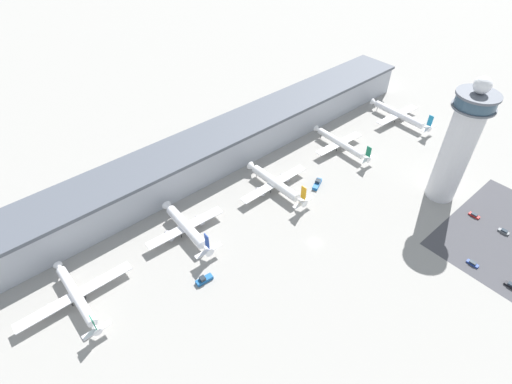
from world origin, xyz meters
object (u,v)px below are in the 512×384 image
control_tower (459,144)px  car_green_van (473,263)px  airplane_gate_bravo (187,227)px  service_truck_catering (204,280)px  car_yellow_taxi (474,215)px  service_truck_fuel (317,184)px  airplane_gate_echo (399,115)px  car_maroon_suv (511,285)px  airplane_gate_charlie (276,183)px  car_red_hatchback (504,232)px  airplane_gate_delta (341,143)px  airplane_gate_alpha (76,296)px

control_tower → car_green_van: control_tower is taller
airplane_gate_bravo → service_truck_catering: 26.10m
airplane_gate_bravo → car_yellow_taxi: airplane_gate_bravo is taller
airplane_gate_bravo → service_truck_catering: airplane_gate_bravo is taller
service_truck_fuel → airplane_gate_echo: bearing=6.2°
car_yellow_taxi → car_maroon_suv: car_maroon_suv is taller
airplane_gate_charlie → car_green_van: airplane_gate_charlie is taller
airplane_gate_charlie → car_red_hatchback: size_ratio=8.72×
airplane_gate_bravo → airplane_gate_delta: airplane_gate_bravo is taller
car_red_hatchback → airplane_gate_delta: bearing=93.3°
airplane_gate_charlie → car_green_van: bearing=-71.7°
control_tower → car_maroon_suv: control_tower is taller
service_truck_catering → airplane_gate_bravo: bearing=70.1°
airplane_gate_alpha → airplane_gate_delta: 144.81m
service_truck_catering → service_truck_fuel: 74.78m
control_tower → airplane_gate_bravo: control_tower is taller
airplane_gate_charlie → service_truck_catering: bearing=-159.8°
airplane_gate_charlie → airplane_gate_delta: (49.14, 1.44, -0.02)m
car_maroon_suv → service_truck_catering: bearing=137.7°
airplane_gate_bravo → airplane_gate_alpha: bearing=-177.4°
control_tower → service_truck_catering: bearing=163.9°
control_tower → airplane_gate_echo: (42.31, 51.10, -24.24)m
airplane_gate_charlie → service_truck_catering: airplane_gate_charlie is taller
airplane_gate_alpha → airplane_gate_bravo: 48.11m
airplane_gate_bravo → airplane_gate_echo: 145.84m
airplane_gate_charlie → airplane_gate_bravo: bearing=175.8°
airplane_gate_echo → car_red_hatchback: bearing=-118.2°
airplane_gate_echo → car_yellow_taxi: size_ratio=8.76×
airplane_gate_echo → car_maroon_suv: size_ratio=9.57×
service_truck_catering → control_tower: bearing=-16.1°
airplane_gate_echo → service_truck_catering: size_ratio=6.05×
airplane_gate_charlie → car_red_hatchback: bearing=-57.2°
airplane_gate_alpha → car_green_van: (123.32, -84.97, -3.34)m
service_truck_catering → airplane_gate_alpha: bearing=150.5°
airplane_gate_bravo → car_maroon_suv: 126.76m
control_tower → airplane_gate_charlie: bearing=136.4°
airplane_gate_bravo → service_truck_fuel: airplane_gate_bravo is taller
control_tower → car_green_van: bearing=-132.8°
control_tower → car_green_van: (-28.16, -30.43, -28.06)m
service_truck_catering → car_yellow_taxi: (110.69, -50.25, -0.41)m
airplane_gate_charlie → car_red_hatchback: 100.01m
airplane_gate_alpha → airplane_gate_bravo: size_ratio=1.19×
control_tower → airplane_gate_charlie: 80.86m
car_red_hatchback → service_truck_catering: bearing=150.2°
airplane_gate_charlie → airplane_gate_echo: airplane_gate_charlie is taller
control_tower → car_yellow_taxi: bearing=-95.0°
airplane_gate_alpha → service_truck_fuel: size_ratio=4.88×
service_truck_catering → car_green_van: 104.94m
control_tower → car_maroon_suv: (-27.52, -44.76, -27.97)m
service_truck_catering → car_green_van: bearing=-36.8°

